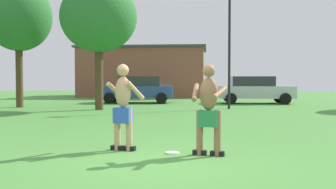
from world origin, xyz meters
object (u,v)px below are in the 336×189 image
frisbee (172,153)px  lamp_post (229,31)px  player_near (209,108)px  car_silver_mid_lot (255,89)px  player_in_blue (123,103)px  car_blue_near_post (138,89)px  tree_behind_players (19,17)px  tree_near_building (99,18)px

frisbee → lamp_post: lamp_post is taller
player_near → car_silver_mid_lot: size_ratio=0.39×
frisbee → lamp_post: bearing=81.6°
player_in_blue → lamp_post: (2.72, 11.35, 2.73)m
player_near → player_in_blue: bearing=167.2°
car_silver_mid_lot → player_near: bearing=-99.7°
frisbee → player_in_blue: bearing=166.5°
player_in_blue → car_blue_near_post: player_in_blue is taller
car_blue_near_post → player_near: bearing=-75.5°
car_blue_near_post → tree_behind_players: (-5.29, -4.27, 3.71)m
player_in_blue → lamp_post: bearing=76.5°
player_near → car_blue_near_post: player_near is taller
player_near → tree_behind_players: 15.53m
player_in_blue → tree_behind_players: size_ratio=0.28×
frisbee → tree_near_building: bearing=112.4°
player_in_blue → car_silver_mid_lot: size_ratio=0.40×
tree_behind_players → car_silver_mid_lot: bearing=19.7°
player_near → tree_near_building: tree_near_building is taller
player_near → lamp_post: bearing=85.0°
frisbee → car_blue_near_post: size_ratio=0.06×
player_in_blue → frisbee: size_ratio=6.35×
tree_near_building → player_near: bearing=-64.8°
player_near → frisbee: player_near is taller
car_blue_near_post → lamp_post: (5.17, -4.32, 2.86)m
player_in_blue → car_blue_near_post: (-2.45, 15.67, -0.13)m
car_blue_near_post → car_silver_mid_lot: bearing=0.9°
car_blue_near_post → tree_near_building: 6.48m
player_in_blue → tree_near_building: bearing=107.9°
player_near → car_blue_near_post: 16.58m
player_in_blue → car_blue_near_post: 15.86m
player_in_blue → lamp_post: size_ratio=0.29×
player_in_blue → tree_behind_players: bearing=124.2°
player_near → tree_behind_players: size_ratio=0.27×
player_in_blue → tree_behind_players: (-7.74, 11.40, 3.58)m
player_near → tree_near_building: bearing=115.2°
tree_near_building → frisbee: bearing=-67.6°
player_in_blue → frisbee: 1.40m
frisbee → lamp_post: 12.28m
player_near → car_blue_near_post: size_ratio=0.38×
player_near → player_in_blue: (-1.69, 0.38, 0.06)m
car_silver_mid_lot → tree_near_building: size_ratio=0.74×
frisbee → car_silver_mid_lot: size_ratio=0.06×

